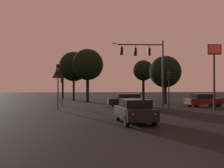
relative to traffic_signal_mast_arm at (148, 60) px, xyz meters
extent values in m
plane|color=black|center=(-3.93, 4.18, -5.38)|extent=(168.00, 168.00, 0.00)
cylinder|color=#232326|center=(1.75, -0.09, -1.56)|extent=(0.20, 0.20, 7.64)
cylinder|color=#232326|center=(-0.87, 0.03, 1.77)|extent=(5.25, 0.39, 0.14)
ellipsoid|color=#F4EACC|center=(-3.79, 0.17, 1.92)|extent=(0.56, 0.28, 0.16)
cylinder|color=#232326|center=(0.17, -0.02, 1.59)|extent=(0.05, 0.05, 0.36)
cube|color=black|center=(0.17, -0.02, 0.96)|extent=(0.31, 0.25, 0.90)
sphere|color=red|center=(0.18, 0.12, 1.24)|extent=(0.18, 0.18, 0.18)
sphere|color=#56380C|center=(0.18, 0.12, 0.96)|extent=(0.18, 0.18, 0.18)
sphere|color=#0C4219|center=(0.18, 0.12, 0.68)|extent=(0.18, 0.18, 0.18)
cylinder|color=#232326|center=(-1.40, 0.06, 1.58)|extent=(0.05, 0.05, 0.37)
cube|color=black|center=(-1.40, 0.06, 0.95)|extent=(0.31, 0.25, 0.90)
sphere|color=red|center=(-1.39, 0.20, 1.23)|extent=(0.18, 0.18, 0.18)
sphere|color=#56380C|center=(-1.39, 0.20, 0.95)|extent=(0.18, 0.18, 0.18)
sphere|color=#0C4219|center=(-1.39, 0.20, 0.67)|extent=(0.18, 0.18, 0.18)
cylinder|color=#232326|center=(-2.97, 0.13, 1.62)|extent=(0.05, 0.05, 0.30)
cube|color=black|center=(-2.97, 0.13, 1.03)|extent=(0.31, 0.25, 0.90)
sphere|color=red|center=(-2.96, 0.27, 1.31)|extent=(0.18, 0.18, 0.18)
sphere|color=#56380C|center=(-2.96, 0.27, 1.03)|extent=(0.18, 0.18, 0.18)
sphere|color=#0C4219|center=(-2.96, 0.27, 0.75)|extent=(0.18, 0.18, 0.18)
cylinder|color=#232326|center=(1.46, -3.16, -3.85)|extent=(0.12, 0.12, 3.05)
cube|color=black|center=(1.46, -3.16, -1.88)|extent=(0.33, 0.28, 0.90)
sphere|color=red|center=(1.44, -3.30, -1.60)|extent=(0.18, 0.18, 0.18)
sphere|color=#56380C|center=(1.44, -3.30, -1.88)|extent=(0.18, 0.18, 0.18)
sphere|color=#0C4219|center=(1.44, -3.30, -2.16)|extent=(0.18, 0.18, 0.18)
cylinder|color=#232326|center=(-9.94, 2.66, -3.96)|extent=(0.12, 0.12, 2.82)
cube|color=black|center=(-9.94, 2.66, -2.10)|extent=(0.33, 0.28, 0.90)
sphere|color=red|center=(-9.96, 2.52, -1.82)|extent=(0.18, 0.18, 0.18)
sphere|color=#56380C|center=(-9.96, 2.52, -2.10)|extent=(0.18, 0.18, 0.18)
sphere|color=#0C4219|center=(-9.96, 2.52, -2.38)|extent=(0.18, 0.18, 0.18)
cylinder|color=#232326|center=(-9.71, -2.71, -3.55)|extent=(0.12, 0.12, 3.66)
cube|color=black|center=(-9.71, -2.71, -1.27)|extent=(0.34, 0.29, 0.90)
sphere|color=#4C0A0A|center=(-9.74, -2.84, -0.99)|extent=(0.18, 0.18, 0.18)
sphere|color=#F9A319|center=(-9.74, -2.84, -1.27)|extent=(0.18, 0.18, 0.18)
sphere|color=#0C4219|center=(-9.74, -2.84, -1.55)|extent=(0.18, 0.18, 0.18)
cube|color=black|center=(-3.66, -11.96, -4.72)|extent=(2.24, 4.20, 0.68)
cube|color=black|center=(-3.65, -12.11, -4.12)|extent=(1.80, 2.33, 0.52)
cylinder|color=black|center=(-4.62, -10.72, -5.06)|extent=(0.26, 0.66, 0.64)
cylinder|color=black|center=(-2.97, -10.55, -5.06)|extent=(0.26, 0.66, 0.64)
cylinder|color=black|center=(-4.36, -13.37, -5.06)|extent=(0.26, 0.66, 0.64)
cylinder|color=black|center=(-2.71, -13.21, -5.06)|extent=(0.26, 0.66, 0.64)
sphere|color=red|center=(-4.11, -14.05, -4.62)|extent=(0.14, 0.14, 0.14)
sphere|color=red|center=(-2.82, -13.92, -4.62)|extent=(0.14, 0.14, 0.14)
cube|color=black|center=(-2.28, 0.43, -4.72)|extent=(4.57, 1.93, 0.68)
cube|color=black|center=(-2.13, 0.43, -4.12)|extent=(2.48, 1.63, 0.52)
cylinder|color=black|center=(-3.75, -0.42, -5.06)|extent=(0.64, 0.21, 0.64)
cylinder|color=black|center=(-3.79, 1.21, -5.06)|extent=(0.64, 0.21, 0.64)
cylinder|color=black|center=(-0.77, -0.35, -5.06)|extent=(0.64, 0.21, 0.64)
cylinder|color=black|center=(-0.80, 1.28, -5.06)|extent=(0.64, 0.21, 0.64)
sphere|color=red|center=(0.01, -0.16, -4.62)|extent=(0.14, 0.14, 0.14)
sphere|color=red|center=(-0.02, 1.12, -4.62)|extent=(0.14, 0.14, 0.14)
cube|color=#4C0F0F|center=(6.58, -0.08, -4.72)|extent=(4.19, 2.12, 0.68)
cube|color=black|center=(6.43, -0.09, -4.12)|extent=(2.31, 1.72, 0.52)
cylinder|color=black|center=(7.85, 0.82, -5.06)|extent=(0.65, 0.25, 0.64)
cylinder|color=black|center=(7.98, -0.77, -5.06)|extent=(0.65, 0.25, 0.64)
cylinder|color=black|center=(5.18, 0.61, -5.06)|extent=(0.65, 0.25, 0.64)
cylinder|color=black|center=(5.31, -0.98, -5.06)|extent=(0.65, 0.25, 0.64)
sphere|color=red|center=(4.50, 0.38, -4.62)|extent=(0.14, 0.14, 0.14)
sphere|color=red|center=(4.60, -0.87, -4.62)|extent=(0.14, 0.14, 0.14)
cylinder|color=#232326|center=(5.66, -4.26, -2.62)|extent=(0.20, 0.20, 5.51)
cube|color=black|center=(5.66, -4.26, 0.63)|extent=(1.41, 0.29, 1.00)
cube|color=#EF4C38|center=(5.66, -4.40, 0.63)|extent=(1.23, 0.05, 0.84)
cylinder|color=black|center=(-12.12, 22.10, -3.28)|extent=(0.35, 0.35, 4.19)
cone|color=black|center=(-12.12, 22.10, 0.87)|extent=(4.19, 4.19, 4.11)
cylinder|color=black|center=(2.81, 15.39, -3.37)|extent=(0.47, 0.47, 4.01)
sphere|color=black|center=(2.81, 15.39, -0.09)|extent=(3.64, 3.64, 3.64)
cylinder|color=black|center=(3.76, 5.53, -3.93)|extent=(0.41, 0.41, 2.89)
sphere|color=black|center=(3.76, 5.53, -0.95)|extent=(4.39, 4.39, 4.39)
cylinder|color=black|center=(-6.99, 9.94, -3.34)|extent=(0.45, 0.45, 4.07)
sphere|color=black|center=(-6.99, 9.94, 0.36)|extent=(4.76, 4.76, 4.76)
cylinder|color=black|center=(-9.43, 14.78, -3.35)|extent=(0.36, 0.36, 4.06)
sphere|color=black|center=(-9.43, 14.78, 0.46)|extent=(5.06, 5.06, 5.06)
camera|label=1|loc=(-6.38, -27.30, -3.11)|focal=39.06mm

